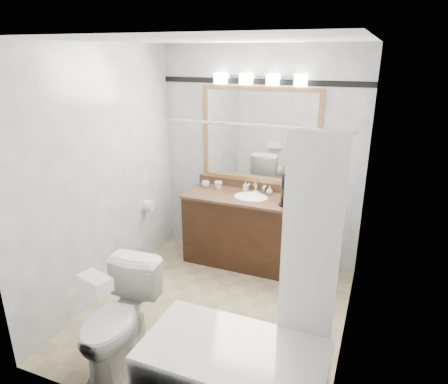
# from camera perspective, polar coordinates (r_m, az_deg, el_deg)

# --- Properties ---
(room) EXTENTS (2.42, 2.62, 2.52)m
(room) POSITION_cam_1_polar(r_m,az_deg,el_deg) (3.52, -1.27, 0.16)
(room) COLOR tan
(room) RESTS_ON ground
(vanity) EXTENTS (1.53, 0.58, 0.97)m
(vanity) POSITION_cam_1_polar(r_m,az_deg,el_deg) (4.71, 3.72, -5.32)
(vanity) COLOR black
(vanity) RESTS_ON ground
(mirror) EXTENTS (1.40, 0.04, 1.10)m
(mirror) POSITION_cam_1_polar(r_m,az_deg,el_deg) (4.62, 5.06, 7.98)
(mirror) COLOR #AC7E4E
(mirror) RESTS_ON room
(vanity_light_bar) EXTENTS (1.02, 0.14, 0.12)m
(vanity_light_bar) POSITION_cam_1_polar(r_m,az_deg,el_deg) (4.49, 5.09, 15.80)
(vanity_light_bar) COLOR silver
(vanity_light_bar) RESTS_ON room
(accent_stripe) EXTENTS (2.40, 0.01, 0.06)m
(accent_stripe) POSITION_cam_1_polar(r_m,az_deg,el_deg) (4.55, 5.33, 15.43)
(accent_stripe) COLOR black
(accent_stripe) RESTS_ON room
(bathtub) EXTENTS (1.30, 0.75, 1.96)m
(bathtub) POSITION_cam_1_polar(r_m,az_deg,el_deg) (3.13, 1.93, -23.57)
(bathtub) COLOR white
(bathtub) RESTS_ON ground
(tp_roll) EXTENTS (0.11, 0.12, 0.12)m
(tp_roll) POSITION_cam_1_polar(r_m,az_deg,el_deg) (4.78, -10.68, -1.92)
(tp_roll) COLOR white
(tp_roll) RESTS_ON room
(toilet) EXTENTS (0.52, 0.83, 0.81)m
(toilet) POSITION_cam_1_polar(r_m,az_deg,el_deg) (3.43, -14.93, -17.20)
(toilet) COLOR white
(toilet) RESTS_ON ground
(tissue_box) EXTENTS (0.27, 0.19, 0.10)m
(tissue_box) POSITION_cam_1_polar(r_m,az_deg,el_deg) (3.05, -17.95, -12.21)
(tissue_box) COLOR white
(tissue_box) RESTS_ON toilet
(coffee_maker) EXTENTS (0.19, 0.23, 0.36)m
(coffee_maker) POSITION_cam_1_polar(r_m,az_deg,el_deg) (4.33, 9.19, 0.65)
(coffee_maker) COLOR black
(coffee_maker) RESTS_ON vanity
(cup_left) EXTENTS (0.11, 0.11, 0.07)m
(cup_left) POSITION_cam_1_polar(r_m,az_deg,el_deg) (4.87, -2.65, 1.16)
(cup_left) COLOR white
(cup_left) RESTS_ON vanity
(cup_right) EXTENTS (0.12, 0.12, 0.09)m
(cup_right) POSITION_cam_1_polar(r_m,az_deg,el_deg) (4.79, -0.83, 0.96)
(cup_right) COLOR white
(cup_right) RESTS_ON vanity
(soap_bottle_a) EXTENTS (0.06, 0.06, 0.11)m
(soap_bottle_a) POSITION_cam_1_polar(r_m,az_deg,el_deg) (4.73, 3.11, 0.81)
(soap_bottle_a) COLOR white
(soap_bottle_a) RESTS_ON vanity
(soap_bottle_b) EXTENTS (0.08, 0.08, 0.09)m
(soap_bottle_b) POSITION_cam_1_polar(r_m,az_deg,el_deg) (4.64, 6.53, 0.23)
(soap_bottle_b) COLOR white
(soap_bottle_b) RESTS_ON vanity
(soap_bar) EXTENTS (0.09, 0.08, 0.03)m
(soap_bar) POSITION_cam_1_polar(r_m,az_deg,el_deg) (4.65, 4.56, -0.09)
(soap_bar) COLOR beige
(soap_bar) RESTS_ON vanity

